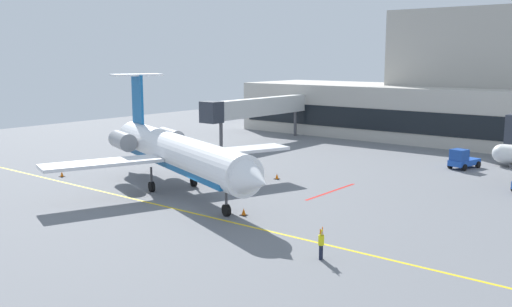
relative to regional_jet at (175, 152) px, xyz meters
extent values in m
cube|color=slate|center=(6.00, -2.80, -3.52)|extent=(120.00, 120.00, 0.10)
cube|color=yellow|center=(6.00, -4.30, -3.46)|extent=(108.00, 0.24, 0.01)
cube|color=red|center=(10.86, 8.20, -3.46)|extent=(0.30, 8.00, 0.01)
cube|color=#B7B2A8|center=(7.29, 44.75, 0.29)|extent=(61.37, 15.09, 7.51)
cube|color=#A8A49A|center=(11.27, 48.52, 9.37)|extent=(26.07, 10.56, 10.65)
cube|color=black|center=(7.29, 37.15, -0.34)|extent=(58.92, 0.12, 2.94)
cube|color=silver|center=(-12.18, 27.87, 1.40)|extent=(1.40, 18.68, 2.40)
cube|color=#2D333D|center=(-12.18, 17.63, 1.40)|extent=(2.40, 2.00, 2.64)
cylinder|color=#4C4C51|center=(-12.18, 35.70, -1.63)|extent=(0.44, 0.44, 3.67)
cylinder|color=#4C4C51|center=(-12.18, 19.33, -1.63)|extent=(0.44, 0.44, 3.67)
cylinder|color=white|center=(0.49, -0.18, 0.02)|extent=(23.25, 11.22, 3.07)
cube|color=#145999|center=(0.49, -0.18, -0.82)|extent=(20.93, 10.10, 0.55)
cone|color=white|center=(12.58, -4.74, 0.02)|extent=(4.22, 4.00, 3.01)
cone|color=white|center=(-11.89, 4.48, 0.02)|extent=(4.65, 3.85, 2.61)
cube|color=white|center=(2.07, 6.04, -0.44)|extent=(6.08, 10.07, 0.28)
cube|color=white|center=(-2.43, -5.90, -0.44)|extent=(6.08, 10.07, 0.28)
cylinder|color=gray|center=(-5.76, 4.75, 0.25)|extent=(4.04, 2.88, 1.69)
cylinder|color=gray|center=(-7.46, 0.22, 0.25)|extent=(4.04, 2.88, 1.69)
cube|color=#145999|center=(-8.83, 3.32, 3.96)|extent=(2.67, 1.20, 4.82)
cube|color=white|center=(-8.83, 3.32, 6.37)|extent=(3.74, 5.35, 0.20)
cylinder|color=#3F3F44|center=(8.91, -3.36, -2.04)|extent=(0.20, 0.20, 1.50)
cylinder|color=black|center=(8.91, -3.36, -3.02)|extent=(0.97, 0.64, 0.90)
cylinder|color=#3F3F44|center=(0.08, 2.10, -2.04)|extent=(0.20, 0.20, 1.50)
cylinder|color=black|center=(0.08, 2.10, -3.02)|extent=(0.97, 0.64, 0.90)
cylinder|color=#3F3F44|center=(-1.32, -1.63, -2.04)|extent=(0.20, 0.20, 1.50)
cylinder|color=black|center=(-1.32, -1.63, -3.02)|extent=(0.97, 0.64, 0.90)
cube|color=#1E4CB2|center=(16.20, 26.18, -2.82)|extent=(2.44, 3.95, 0.60)
cube|color=#1A4197|center=(15.96, 25.18, -1.93)|extent=(1.77, 1.77, 1.17)
cylinder|color=black|center=(16.70, 24.74, -3.12)|extent=(0.43, 0.75, 0.70)
cylinder|color=black|center=(15.10, 25.12, -3.12)|extent=(0.43, 0.75, 0.70)
cylinder|color=black|center=(17.29, 27.25, -3.12)|extent=(0.43, 0.75, 0.70)
cylinder|color=black|center=(15.69, 27.62, -3.12)|extent=(0.43, 0.75, 0.70)
sphere|color=white|center=(18.84, 29.99, -2.10)|extent=(1.98, 1.98, 1.98)
cylinder|color=#191E33|center=(19.23, -6.62, -3.04)|extent=(0.18, 0.18, 0.86)
cylinder|color=#191E33|center=(19.28, -6.82, -3.04)|extent=(0.18, 0.18, 0.86)
cylinder|color=yellow|center=(19.26, -6.72, -2.31)|extent=(0.34, 0.34, 0.59)
sphere|color=tan|center=(19.26, -6.72, -1.90)|extent=(0.24, 0.24, 0.24)
cylinder|color=yellow|center=(19.20, -6.51, -1.95)|extent=(0.19, 0.40, 0.50)
cylinder|color=#F2590C|center=(19.20, -6.51, -1.73)|extent=(0.06, 0.06, 0.28)
cylinder|color=yellow|center=(19.32, -6.93, -1.95)|extent=(0.19, 0.40, 0.50)
cylinder|color=#F2590C|center=(19.32, -6.93, -1.73)|extent=(0.06, 0.06, 0.28)
cone|color=orange|center=(4.06, 9.39, -3.19)|extent=(0.36, 0.36, 0.55)
cube|color=black|center=(4.06, 9.39, -3.45)|extent=(0.47, 0.47, 0.04)
cone|color=orange|center=(9.77, -2.39, -3.19)|extent=(0.36, 0.36, 0.55)
cube|color=black|center=(9.77, -2.39, -3.45)|extent=(0.47, 0.47, 0.04)
cone|color=orange|center=(-13.02, -2.95, -3.19)|extent=(0.36, 0.36, 0.55)
cube|color=black|center=(-13.02, -2.95, -3.45)|extent=(0.47, 0.47, 0.04)
camera|label=1|loc=(36.18, -33.81, 8.13)|focal=40.15mm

